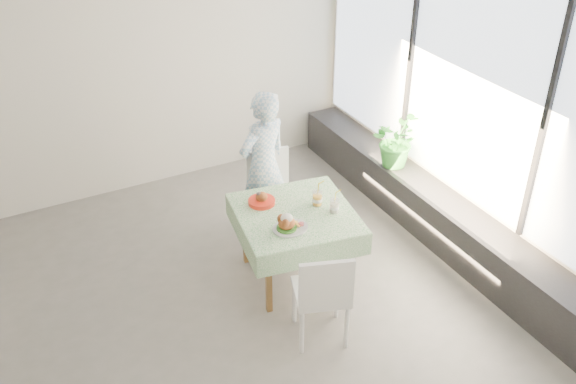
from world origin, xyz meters
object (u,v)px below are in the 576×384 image
diner (263,166)px  potted_plant (395,140)px  main_dish (288,225)px  juice_cup_orange (317,199)px  chair_far (273,212)px  chair_near (321,310)px  cafe_table (295,238)px

diner → potted_plant: bearing=159.4°
main_dish → potted_plant: potted_plant is taller
diner → main_dish: bearing=60.6°
juice_cup_orange → diner: bearing=102.2°
chair_far → potted_plant: bearing=-1.8°
chair_near → potted_plant: 2.36m
potted_plant → diner: bearing=174.9°
chair_near → diner: bearing=80.9°
cafe_table → chair_far: bearing=80.2°
chair_near → potted_plant: (1.77, 1.47, 0.51)m
chair_far → main_dish: bearing=-108.2°
chair_near → main_dish: chair_near is taller
chair_near → juice_cup_orange: size_ratio=3.34×
chair_far → cafe_table: bearing=-99.8°
chair_far → juice_cup_orange: 0.88m
chair_far → diner: diner is taller
cafe_table → diner: (0.07, 0.81, 0.34)m
juice_cup_orange → potted_plant: size_ratio=0.47×
juice_cup_orange → cafe_table: bearing=-175.0°
cafe_table → chair_near: size_ratio=1.28×
cafe_table → chair_near: chair_near is taller
diner → main_dish: size_ratio=4.96×
cafe_table → potted_plant: bearing=23.1°
cafe_table → diner: bearing=85.1°
chair_near → juice_cup_orange: (0.43, 0.82, 0.52)m
chair_far → juice_cup_orange: bearing=-80.6°
chair_near → main_dish: (0.00, 0.59, 0.51)m
cafe_table → chair_near: bearing=-103.2°
chair_far → chair_near: 1.55m
cafe_table → potted_plant: potted_plant is taller
chair_near → diner: size_ratio=0.58×
cafe_table → chair_far: (0.12, 0.72, -0.17)m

